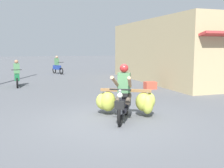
% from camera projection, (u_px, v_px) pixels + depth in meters
% --- Properties ---
extents(ground_plane, '(120.00, 120.00, 0.00)m').
position_uv_depth(ground_plane, '(112.00, 122.00, 7.49)').
color(ground_plane, '#56595E').
extents(motorbike_main_loaded, '(1.75, 1.95, 1.58)m').
position_uv_depth(motorbike_main_loaded, '(125.00, 100.00, 7.97)').
color(motorbike_main_loaded, black).
rests_on(motorbike_main_loaded, ground).
extents(motorbike_distant_ahead_left, '(0.76, 1.53, 1.40)m').
position_uv_depth(motorbike_distant_ahead_left, '(57.00, 67.00, 21.11)').
color(motorbike_distant_ahead_left, black).
rests_on(motorbike_distant_ahead_left, ground).
extents(motorbike_distant_ahead_right, '(0.50, 1.62, 1.40)m').
position_uv_depth(motorbike_distant_ahead_right, '(17.00, 76.00, 14.21)').
color(motorbike_distant_ahead_right, black).
rests_on(motorbike_distant_ahead_right, ground).
extents(shopfront_building, '(3.21, 10.37, 3.60)m').
position_uv_depth(shopfront_building, '(168.00, 51.00, 16.37)').
color(shopfront_building, tan).
rests_on(shopfront_building, ground).
extents(produce_crate, '(0.56, 0.40, 0.36)m').
position_uv_depth(produce_crate, '(150.00, 85.00, 13.40)').
color(produce_crate, '#CC4C38').
rests_on(produce_crate, ground).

